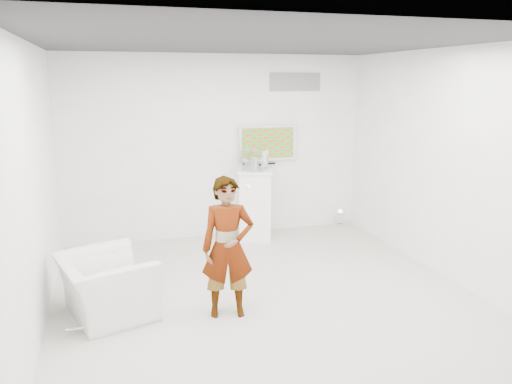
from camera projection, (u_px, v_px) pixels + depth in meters
room at (263, 174)px, 5.89m from camera, size 5.01×5.01×3.00m
tv at (267, 143)px, 8.40m from camera, size 1.00×0.08×0.60m
logo_decal at (295, 82)px, 8.36m from camera, size 0.90×0.02×0.30m
person at (228, 247)px, 5.48m from camera, size 0.63×0.47×1.58m
armchair at (106, 286)px, 5.57m from camera, size 1.19×1.28×0.69m
pedestal at (255, 205)px, 8.20m from camera, size 0.71×0.71×1.16m
floor_uplight at (340, 218)px, 8.99m from camera, size 0.22×0.22×0.29m
vitrine at (255, 160)px, 8.03m from camera, size 0.46×0.46×0.33m
console at (255, 163)px, 8.05m from camera, size 0.05×0.16×0.22m
wii_remote at (249, 188)px, 5.51m from camera, size 0.06×0.15×0.04m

